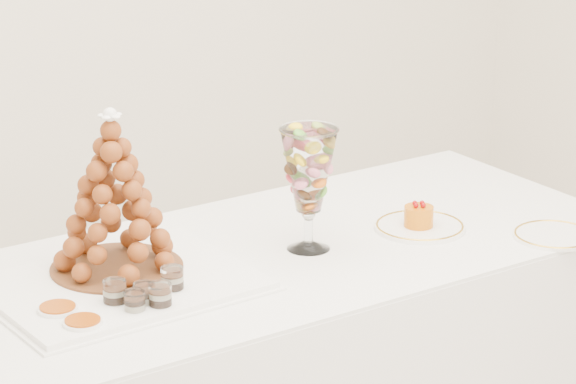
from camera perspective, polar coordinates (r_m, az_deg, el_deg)
lace_tray at (r=3.29m, az=-7.00°, el=-3.86°), size 0.64×0.49×0.02m
macaron_vase at (r=3.44m, az=0.87°, el=0.85°), size 0.15×0.15×0.32m
cake_plate at (r=3.66m, az=5.53°, el=-1.47°), size 0.24×0.24×0.01m
spare_plate at (r=3.65m, az=11.07°, el=-1.81°), size 0.22×0.22×0.01m
verrine_a at (r=3.16m, az=-7.26°, el=-4.31°), size 0.06×0.06×0.07m
verrine_b at (r=3.15m, az=-6.03°, el=-4.39°), size 0.05×0.05×0.07m
verrine_c at (r=3.22m, az=-4.86°, el=-3.77°), size 0.06×0.06×0.07m
verrine_d at (r=3.12m, az=-6.43°, el=-4.71°), size 0.05×0.05×0.07m
verrine_e at (r=3.14m, az=-5.37°, el=-4.46°), size 0.06×0.06×0.07m
ramekin_back at (r=3.15m, az=-9.60°, el=-5.02°), size 0.09×0.09×0.03m
ramekin_front at (r=3.07m, az=-8.57°, el=-5.59°), size 0.09×0.09×0.03m
croquembouche at (r=3.29m, az=-7.31°, el=-0.01°), size 0.33×0.33×0.41m
mousse_cake at (r=3.64m, az=5.49°, el=-1.01°), size 0.08×0.08×0.07m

